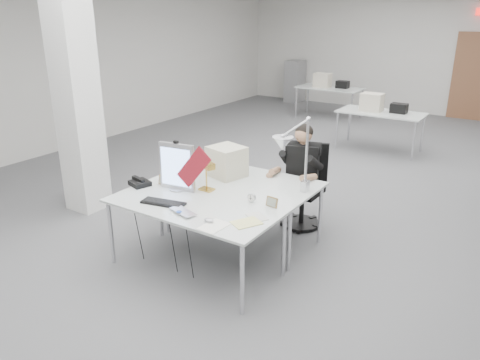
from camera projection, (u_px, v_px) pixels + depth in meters
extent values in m
cube|color=#525255|center=(300.00, 196.00, 6.98)|extent=(10.00, 14.00, 0.02)
cube|color=silver|center=(426.00, 51.00, 11.93)|extent=(10.00, 0.02, 3.20)
cube|color=silver|center=(70.00, 65.00, 9.00)|extent=(0.02, 14.00, 3.20)
cube|color=white|center=(76.00, 93.00, 6.04)|extent=(0.45, 0.45, 3.20)
cube|color=brown|center=(473.00, 77.00, 11.45)|extent=(0.95, 0.08, 2.10)
cube|color=silver|center=(194.00, 205.00, 4.76)|extent=(1.80, 0.90, 0.02)
cube|color=silver|center=(242.00, 180.00, 5.47)|extent=(1.80, 0.90, 0.02)
cube|color=silver|center=(381.00, 113.00, 8.97)|extent=(1.60, 0.80, 0.02)
cube|color=silver|center=(329.00, 88.00, 11.73)|extent=(1.60, 0.80, 0.02)
cube|color=gray|center=(295.00, 81.00, 13.79)|extent=(0.45, 0.55, 1.20)
cube|color=#B3B2B7|center=(177.00, 167.00, 5.06)|extent=(0.42, 0.10, 0.52)
cube|color=maroon|center=(194.00, 167.00, 4.88)|extent=(0.45, 0.03, 0.49)
cube|color=black|center=(163.00, 203.00, 4.76)|extent=(0.48, 0.25, 0.02)
imported|color=silver|center=(179.00, 213.00, 4.52)|extent=(0.36, 0.28, 0.02)
ellipsoid|color=#A9A9AE|center=(209.00, 220.00, 4.35)|extent=(0.12, 0.10, 0.04)
cube|color=black|center=(140.00, 183.00, 5.25)|extent=(0.26, 0.25, 0.05)
cube|color=#A17245|center=(164.00, 180.00, 5.26)|extent=(0.14, 0.04, 0.11)
cube|color=olive|center=(272.00, 202.00, 4.68)|extent=(0.14, 0.05, 0.10)
cylinder|color=#B2B2B7|center=(252.00, 197.00, 4.80)|extent=(0.09, 0.03, 0.09)
cube|color=white|center=(214.00, 226.00, 4.27)|extent=(0.21, 0.29, 0.01)
cube|color=#E1DE86|center=(246.00, 223.00, 4.34)|extent=(0.29, 0.32, 0.01)
cube|color=silver|center=(257.00, 217.00, 4.46)|extent=(0.26, 0.24, 0.01)
cube|color=beige|center=(227.00, 162.00, 5.50)|extent=(0.45, 0.44, 0.36)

